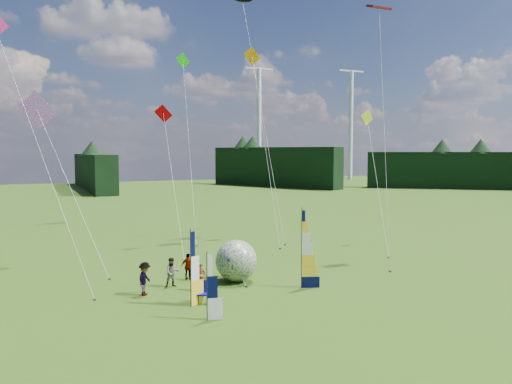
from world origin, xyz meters
name	(u,v)px	position (x,y,z in m)	size (l,w,h in m)	color
ground	(307,306)	(0.00, 0.00, 0.00)	(220.00, 220.00, 0.00)	#3F6812
treeline_ring	(308,227)	(0.00, 0.00, 4.00)	(210.00, 210.00, 8.00)	black
turbine_left	(351,126)	(70.00, 95.00, 15.00)	(8.00, 1.20, 30.00)	silver
turbine_right	(259,125)	(45.00, 102.00, 15.00)	(8.00, 1.20, 30.00)	silver
feather_banner_main	(302,249)	(1.40, 3.02, 2.22)	(1.21, 0.10, 4.45)	#040932
side_banner_left	(191,269)	(-5.36, 2.32, 1.90)	(1.05, 0.10, 3.79)	yellow
side_banner_far	(207,287)	(-5.29, 0.05, 1.54)	(0.92, 0.10, 3.09)	white
bol_inflatable	(236,261)	(-1.42, 5.91, 1.25)	(2.50, 2.50, 2.50)	#0018A2
spectator_a	(201,277)	(-3.99, 4.86, 0.75)	(0.55, 0.36, 1.51)	#66594C
spectator_b	(172,272)	(-5.24, 6.30, 0.85)	(0.83, 0.41, 1.70)	#66594C
spectator_c	(145,279)	(-7.03, 5.29, 0.90)	(1.17, 0.43, 1.81)	#66594C
spectator_d	(188,267)	(-3.91, 7.51, 0.80)	(0.94, 0.38, 1.60)	#66594C
camp_chair	(204,292)	(-4.61, 2.58, 0.57)	(0.66, 0.66, 1.14)	#08045F
kite_whale	(262,103)	(6.89, 19.90, 12.12)	(3.40, 13.01, 24.25)	black
kite_rainbow_delta	(71,173)	(-10.05, 13.08, 6.36)	(7.81, 11.57, 12.72)	#FE1C4B
kite_parafoil	(384,117)	(10.15, 6.81, 10.18)	(7.01, 9.55, 20.36)	red
small_kite_red	(173,173)	(-2.36, 16.42, 6.10)	(3.18, 10.50, 12.21)	#C70006
small_kite_orange	(265,137)	(6.26, 17.92, 9.04)	(4.24, 11.43, 18.08)	orange
small_kite_yellow	(377,174)	(12.76, 10.80, 5.94)	(5.52, 9.34, 11.88)	#FFF627
small_kite_pink	(41,142)	(-11.86, 8.58, 8.27)	(7.18, 9.02, 16.54)	#FF2AA3
small_kite_green	(189,138)	(0.76, 22.28, 8.96)	(4.32, 11.97, 17.92)	#12BE0C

